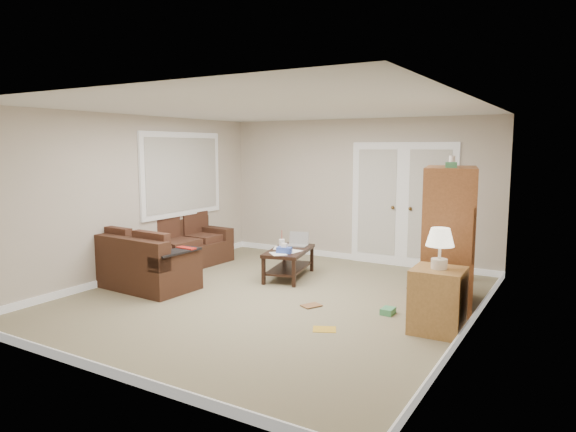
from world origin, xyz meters
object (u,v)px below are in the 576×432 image
Objects in this scene: sectional_sofa at (161,257)px; side_cabinet at (438,295)px; coffee_table at (289,262)px; tv_armoire at (448,236)px.

side_cabinet reaches higher than sectional_sofa.
side_cabinet is at bearing -38.31° from coffee_table.
tv_armoire is 1.65× the size of side_cabinet.
sectional_sofa is at bearing -165.21° from coffee_table.
coffee_table is at bearing 152.96° from side_cabinet.
side_cabinet reaches higher than coffee_table.
tv_armoire reaches higher than side_cabinet.
side_cabinet is (4.38, -0.27, 0.11)m from sectional_sofa.
side_cabinet is at bearing -0.39° from sectional_sofa.
sectional_sofa is at bearing 178.27° from tv_armoire.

